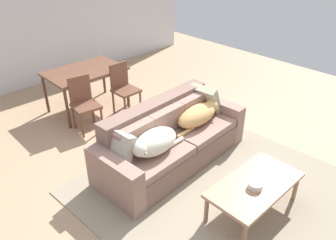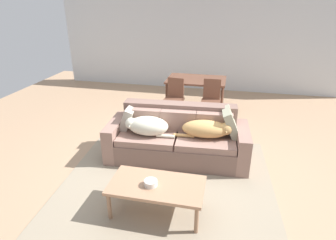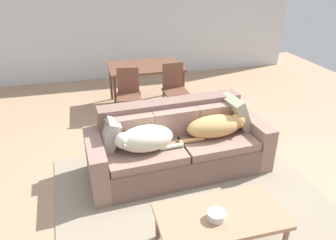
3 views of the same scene
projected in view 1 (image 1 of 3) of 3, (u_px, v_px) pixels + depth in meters
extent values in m
plane|color=tan|center=(167.00, 165.00, 4.68)|extent=(10.00, 10.00, 0.00)
cube|color=silver|center=(28.00, 19.00, 6.52)|extent=(8.00, 0.12, 2.70)
cube|color=gray|center=(215.00, 188.00, 4.25)|extent=(3.17, 3.14, 0.01)
cube|color=#785B51|center=(173.00, 151.00, 4.66)|extent=(1.93, 0.99, 0.35)
cube|color=#926F62|center=(149.00, 152.00, 4.24)|extent=(0.96, 0.90, 0.10)
cube|color=#926F62|center=(195.00, 125.00, 4.84)|extent=(0.96, 0.90, 0.10)
cube|color=#785B51|center=(156.00, 114.00, 4.60)|extent=(1.89, 0.35, 0.40)
cube|color=#926F62|center=(134.00, 138.00, 4.14)|extent=(0.58, 0.19, 0.34)
cube|color=#926F62|center=(166.00, 121.00, 4.51)|extent=(0.58, 0.19, 0.34)
cube|color=#926F62|center=(193.00, 106.00, 4.88)|extent=(0.58, 0.19, 0.34)
cube|color=#926F62|center=(115.00, 180.00, 3.94)|extent=(0.24, 0.89, 0.60)
cube|color=#926F62|center=(217.00, 117.00, 5.25)|extent=(0.24, 0.89, 0.60)
ellipsoid|color=beige|center=(155.00, 142.00, 4.09)|extent=(0.66, 0.41, 0.30)
sphere|color=beige|center=(140.00, 149.00, 3.89)|extent=(0.18, 0.18, 0.18)
cone|color=#A5A290|center=(145.00, 153.00, 3.84)|extent=(0.09, 0.11, 0.08)
cylinder|color=beige|center=(175.00, 142.00, 4.29)|extent=(0.29, 0.07, 0.05)
ellipsoid|color=tan|center=(197.00, 115.00, 4.71)|extent=(0.75, 0.39, 0.27)
sphere|color=tan|center=(211.00, 106.00, 4.87)|extent=(0.20, 0.20, 0.20)
cone|color=#9A7545|center=(216.00, 109.00, 4.83)|extent=(0.09, 0.11, 0.09)
cylinder|color=tan|center=(186.00, 132.00, 4.51)|extent=(0.33, 0.07, 0.05)
cube|color=#AFA697|center=(120.00, 147.00, 3.96)|extent=(0.27, 0.38, 0.39)
cube|color=#A9A88B|center=(205.00, 99.00, 5.01)|extent=(0.34, 0.47, 0.46)
cube|color=#A97D5D|center=(255.00, 185.00, 3.72)|extent=(1.15, 0.60, 0.04)
cylinder|color=#906A4F|center=(244.00, 236.00, 3.35)|extent=(0.05, 0.05, 0.37)
cylinder|color=#906A4F|center=(295.00, 188.00, 3.98)|extent=(0.05, 0.05, 0.37)
cylinder|color=#906A4F|center=(206.00, 210.00, 3.67)|extent=(0.05, 0.05, 0.37)
cylinder|color=#906A4F|center=(259.00, 169.00, 4.30)|extent=(0.05, 0.05, 0.37)
cylinder|color=silver|center=(255.00, 185.00, 3.63)|extent=(0.16, 0.16, 0.07)
cube|color=brown|center=(85.00, 71.00, 5.79)|extent=(1.32, 0.87, 0.04)
cylinder|color=brown|center=(67.00, 109.00, 5.37)|extent=(0.05, 0.05, 0.72)
cylinder|color=brown|center=(127.00, 87.00, 6.10)|extent=(0.05, 0.05, 0.72)
cylinder|color=brown|center=(46.00, 94.00, 5.86)|extent=(0.05, 0.05, 0.72)
cylinder|color=brown|center=(104.00, 76.00, 6.58)|extent=(0.05, 0.05, 0.72)
cube|color=brown|center=(86.00, 106.00, 5.29)|extent=(0.45, 0.45, 0.04)
cube|color=brown|center=(80.00, 89.00, 5.30)|extent=(0.36, 0.08, 0.44)
cylinder|color=brown|center=(82.00, 126.00, 5.20)|extent=(0.04, 0.04, 0.41)
cylinder|color=brown|center=(102.00, 120.00, 5.37)|extent=(0.04, 0.04, 0.41)
cylinder|color=brown|center=(74.00, 117.00, 5.43)|extent=(0.04, 0.04, 0.41)
cylinder|color=brown|center=(93.00, 112.00, 5.61)|extent=(0.04, 0.04, 0.41)
cube|color=brown|center=(126.00, 91.00, 5.76)|extent=(0.40, 0.40, 0.04)
cube|color=brown|center=(119.00, 75.00, 5.76)|extent=(0.36, 0.04, 0.44)
cylinder|color=brown|center=(125.00, 109.00, 5.67)|extent=(0.04, 0.04, 0.43)
cylinder|color=brown|center=(140.00, 103.00, 5.88)|extent=(0.04, 0.04, 0.43)
cylinder|color=brown|center=(113.00, 103.00, 5.88)|extent=(0.04, 0.04, 0.43)
cylinder|color=brown|center=(129.00, 97.00, 6.09)|extent=(0.04, 0.04, 0.43)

